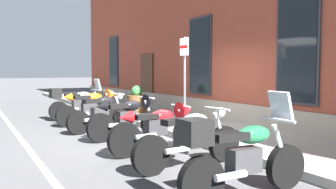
{
  "coord_description": "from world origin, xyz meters",
  "views": [
    {
      "loc": [
        7.6,
        -4.24,
        1.64
      ],
      "look_at": [
        -0.42,
        0.3,
        1.0
      ],
      "focal_mm": 37.77,
      "sensor_mm": 36.0,
      "label": 1
    }
  ],
  "objects_px": {
    "motorcycle_silver_touring": "(77,103)",
    "motorcycle_black_naked": "(102,113)",
    "motorcycle_green_touring": "(240,155)",
    "motorcycle_black_sport": "(131,115)",
    "motorcycle_red_sport": "(161,125)",
    "motorcycle_grey_naked": "(191,139)",
    "parking_sign": "(184,69)",
    "barrel_planter": "(137,101)",
    "motorcycle_orange_sport": "(94,105)"
  },
  "relations": [
    {
      "from": "motorcycle_green_touring",
      "to": "barrel_planter",
      "type": "xyz_separation_m",
      "value": [
        -7.96,
        2.19,
        -0.03
      ]
    },
    {
      "from": "motorcycle_orange_sport",
      "to": "motorcycle_grey_naked",
      "type": "xyz_separation_m",
      "value": [
        5.37,
        -0.04,
        -0.1
      ]
    },
    {
      "from": "motorcycle_orange_sport",
      "to": "parking_sign",
      "type": "distance_m",
      "value": 3.19
    },
    {
      "from": "motorcycle_black_naked",
      "to": "parking_sign",
      "type": "height_order",
      "value": "parking_sign"
    },
    {
      "from": "motorcycle_black_naked",
      "to": "motorcycle_black_sport",
      "type": "bearing_deg",
      "value": 12.12
    },
    {
      "from": "motorcycle_orange_sport",
      "to": "motorcycle_red_sport",
      "type": "distance_m",
      "value": 4.12
    },
    {
      "from": "motorcycle_orange_sport",
      "to": "motorcycle_grey_naked",
      "type": "bearing_deg",
      "value": -0.38
    },
    {
      "from": "motorcycle_silver_touring",
      "to": "parking_sign",
      "type": "relative_size",
      "value": 0.9
    },
    {
      "from": "motorcycle_red_sport",
      "to": "parking_sign",
      "type": "distance_m",
      "value": 2.5
    },
    {
      "from": "motorcycle_green_touring",
      "to": "parking_sign",
      "type": "relative_size",
      "value": 0.86
    },
    {
      "from": "motorcycle_black_naked",
      "to": "motorcycle_red_sport",
      "type": "xyz_separation_m",
      "value": [
        2.88,
        0.23,
        0.05
      ]
    },
    {
      "from": "motorcycle_green_touring",
      "to": "motorcycle_red_sport",
      "type": "bearing_deg",
      "value": 172.78
    },
    {
      "from": "motorcycle_red_sport",
      "to": "barrel_planter",
      "type": "relative_size",
      "value": 2.3
    },
    {
      "from": "motorcycle_silver_touring",
      "to": "motorcycle_black_sport",
      "type": "bearing_deg",
      "value": 3.45
    },
    {
      "from": "motorcycle_black_naked",
      "to": "parking_sign",
      "type": "relative_size",
      "value": 0.85
    },
    {
      "from": "motorcycle_silver_touring",
      "to": "motorcycle_red_sport",
      "type": "bearing_deg",
      "value": 2.0
    },
    {
      "from": "motorcycle_grey_naked",
      "to": "motorcycle_green_touring",
      "type": "xyz_separation_m",
      "value": [
        1.49,
        -0.24,
        0.08
      ]
    },
    {
      "from": "motorcycle_orange_sport",
      "to": "barrel_planter",
      "type": "height_order",
      "value": "barrel_planter"
    },
    {
      "from": "motorcycle_black_naked",
      "to": "motorcycle_green_touring",
      "type": "distance_m",
      "value": 5.62
    },
    {
      "from": "motorcycle_grey_naked",
      "to": "motorcycle_green_touring",
      "type": "relative_size",
      "value": 1.09
    },
    {
      "from": "motorcycle_grey_naked",
      "to": "parking_sign",
      "type": "bearing_deg",
      "value": 149.82
    },
    {
      "from": "motorcycle_green_touring",
      "to": "motorcycle_silver_touring",
      "type": "bearing_deg",
      "value": 178.91
    },
    {
      "from": "barrel_planter",
      "to": "motorcycle_silver_touring",
      "type": "bearing_deg",
      "value": -97.34
    },
    {
      "from": "motorcycle_silver_touring",
      "to": "motorcycle_black_naked",
      "type": "height_order",
      "value": "motorcycle_silver_touring"
    },
    {
      "from": "motorcycle_green_touring",
      "to": "barrel_planter",
      "type": "height_order",
      "value": "motorcycle_green_touring"
    },
    {
      "from": "motorcycle_silver_touring",
      "to": "motorcycle_red_sport",
      "type": "height_order",
      "value": "motorcycle_silver_touring"
    },
    {
      "from": "motorcycle_orange_sport",
      "to": "motorcycle_grey_naked",
      "type": "distance_m",
      "value": 5.37
    },
    {
      "from": "motorcycle_silver_touring",
      "to": "motorcycle_orange_sport",
      "type": "distance_m",
      "value": 1.36
    },
    {
      "from": "motorcycle_black_sport",
      "to": "motorcycle_silver_touring",
      "type": "bearing_deg",
      "value": -176.55
    },
    {
      "from": "barrel_planter",
      "to": "motorcycle_green_touring",
      "type": "bearing_deg",
      "value": -15.39
    },
    {
      "from": "motorcycle_silver_touring",
      "to": "motorcycle_black_naked",
      "type": "bearing_deg",
      "value": -0.89
    },
    {
      "from": "motorcycle_grey_naked",
      "to": "barrel_planter",
      "type": "relative_size",
      "value": 2.33
    },
    {
      "from": "motorcycle_silver_touring",
      "to": "motorcycle_grey_naked",
      "type": "height_order",
      "value": "motorcycle_silver_touring"
    },
    {
      "from": "parking_sign",
      "to": "barrel_planter",
      "type": "bearing_deg",
      "value": 175.45
    },
    {
      "from": "motorcycle_silver_touring",
      "to": "parking_sign",
      "type": "distance_m",
      "value": 4.39
    },
    {
      "from": "motorcycle_black_naked",
      "to": "motorcycle_green_touring",
      "type": "bearing_deg",
      "value": -1.18
    },
    {
      "from": "motorcycle_silver_touring",
      "to": "motorcycle_green_touring",
      "type": "relative_size",
      "value": 1.04
    },
    {
      "from": "motorcycle_silver_touring",
      "to": "barrel_planter",
      "type": "xyz_separation_m",
      "value": [
        0.26,
        2.04,
        -0.03
      ]
    },
    {
      "from": "motorcycle_black_naked",
      "to": "motorcycle_red_sport",
      "type": "relative_size",
      "value": 0.91
    },
    {
      "from": "parking_sign",
      "to": "barrel_planter",
      "type": "height_order",
      "value": "parking_sign"
    },
    {
      "from": "motorcycle_green_touring",
      "to": "motorcycle_orange_sport",
      "type": "bearing_deg",
      "value": 177.67
    },
    {
      "from": "parking_sign",
      "to": "barrel_planter",
      "type": "relative_size",
      "value": 2.48
    },
    {
      "from": "motorcycle_black_naked",
      "to": "motorcycle_black_sport",
      "type": "height_order",
      "value": "motorcycle_black_sport"
    },
    {
      "from": "motorcycle_orange_sport",
      "to": "motorcycle_black_naked",
      "type": "distance_m",
      "value": 1.26
    },
    {
      "from": "motorcycle_black_sport",
      "to": "parking_sign",
      "type": "relative_size",
      "value": 0.9
    },
    {
      "from": "motorcycle_black_naked",
      "to": "motorcycle_grey_naked",
      "type": "relative_size",
      "value": 0.9
    },
    {
      "from": "motorcycle_grey_naked",
      "to": "motorcycle_red_sport",
      "type": "bearing_deg",
      "value": 175.26
    },
    {
      "from": "motorcycle_orange_sport",
      "to": "motorcycle_black_sport",
      "type": "height_order",
      "value": "motorcycle_orange_sport"
    },
    {
      "from": "motorcycle_orange_sport",
      "to": "motorcycle_black_sport",
      "type": "bearing_deg",
      "value": 2.51
    },
    {
      "from": "motorcycle_black_naked",
      "to": "motorcycle_green_touring",
      "type": "relative_size",
      "value": 0.99
    }
  ]
}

